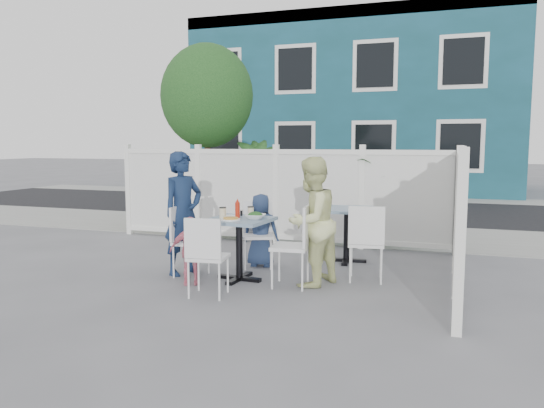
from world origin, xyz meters
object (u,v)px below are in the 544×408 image
(toddler, at_px, (190,250))
(chair_back, at_px, (258,229))
(main_table, at_px, (239,232))
(utility_cabinet, at_px, (192,193))
(woman, at_px, (311,222))
(man, at_px, (183,213))
(chair_near, at_px, (206,251))
(chair_left, at_px, (185,235))
(boy, at_px, (261,230))
(spare_table, at_px, (347,220))
(chair_right, at_px, (297,240))

(toddler, bearing_deg, chair_back, 38.35)
(main_table, height_order, chair_back, chair_back)
(utility_cabinet, height_order, main_table, utility_cabinet)
(chair_back, bearing_deg, woman, 122.36)
(man, bearing_deg, chair_near, -115.19)
(main_table, relative_size, man, 0.50)
(chair_left, height_order, boy, boy)
(chair_near, relative_size, woman, 0.58)
(spare_table, height_order, boy, boy)
(chair_near, height_order, toddler, chair_near)
(spare_table, relative_size, boy, 0.80)
(man, bearing_deg, utility_cabinet, 50.48)
(boy, bearing_deg, chair_right, 126.06)
(woman, bearing_deg, utility_cabinet, -115.62)
(main_table, distance_m, spare_table, 1.80)
(main_table, distance_m, chair_right, 0.77)
(main_table, xyz_separation_m, chair_right, (0.77, -0.06, -0.03))
(man, height_order, woman, man)
(chair_back, bearing_deg, boy, 171.43)
(chair_back, distance_m, boy, 0.04)
(chair_near, xyz_separation_m, boy, (0.06, 1.61, -0.02))
(utility_cabinet, bearing_deg, chair_back, -52.19)
(chair_right, height_order, woman, woman)
(utility_cabinet, distance_m, chair_near, 5.56)
(spare_table, relative_size, chair_right, 0.83)
(main_table, distance_m, chair_left, 0.75)
(utility_cabinet, distance_m, man, 4.43)
(man, bearing_deg, toddler, -119.44)
(chair_near, bearing_deg, spare_table, 55.99)
(spare_table, distance_m, chair_left, 2.33)
(man, xyz_separation_m, toddler, (0.32, -0.43, -0.39))
(woman, bearing_deg, man, -68.27)
(chair_left, bearing_deg, main_table, 87.70)
(spare_table, height_order, man, man)
(spare_table, relative_size, woman, 0.52)
(utility_cabinet, height_order, chair_right, utility_cabinet)
(spare_table, height_order, chair_left, chair_left)
(spare_table, bearing_deg, utility_cabinet, 145.80)
(chair_left, xyz_separation_m, woman, (1.65, 0.07, 0.25))
(toddler, bearing_deg, chair_near, -76.16)
(spare_table, distance_m, toddler, 2.40)
(chair_right, relative_size, chair_back, 1.09)
(main_table, relative_size, chair_back, 0.89)
(main_table, relative_size, chair_right, 0.82)
(spare_table, bearing_deg, chair_back, -149.27)
(chair_near, bearing_deg, man, 122.91)
(spare_table, xyz_separation_m, chair_near, (-1.13, -2.26, -0.08))
(spare_table, height_order, chair_back, chair_back)
(main_table, xyz_separation_m, toddler, (-0.49, -0.37, -0.19))
(utility_cabinet, xyz_separation_m, woman, (3.66, -3.98, 0.12))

